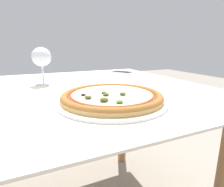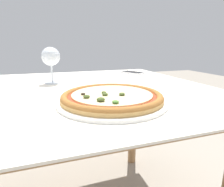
{
  "view_description": "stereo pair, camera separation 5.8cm",
  "coord_description": "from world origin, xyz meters",
  "px_view_note": "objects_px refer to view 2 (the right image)",
  "views": [
    {
      "loc": [
        -0.05,
        -0.76,
        0.88
      ],
      "look_at": [
        0.19,
        -0.25,
        0.74
      ],
      "focal_mm": 30.0,
      "sensor_mm": 36.0,
      "label": 1
    },
    {
      "loc": [
        0.01,
        -0.79,
        0.88
      ],
      "look_at": [
        0.19,
        -0.25,
        0.74
      ],
      "focal_mm": 30.0,
      "sensor_mm": 36.0,
      "label": 2
    }
  ],
  "objects_px": {
    "dining_table": "(51,108)",
    "cell_phone": "(133,73)",
    "wine_glass_far_left": "(51,57)",
    "pizza_plate": "(112,98)"
  },
  "relations": [
    {
      "from": "wine_glass_far_left",
      "to": "dining_table",
      "type": "bearing_deg",
      "value": -97.28
    },
    {
      "from": "pizza_plate",
      "to": "wine_glass_far_left",
      "type": "xyz_separation_m",
      "value": [
        -0.17,
        0.39,
        0.1
      ]
    },
    {
      "from": "pizza_plate",
      "to": "wine_glass_far_left",
      "type": "distance_m",
      "value": 0.44
    },
    {
      "from": "dining_table",
      "to": "cell_phone",
      "type": "distance_m",
      "value": 0.61
    },
    {
      "from": "dining_table",
      "to": "cell_phone",
      "type": "relative_size",
      "value": 8.52
    },
    {
      "from": "pizza_plate",
      "to": "wine_glass_far_left",
      "type": "bearing_deg",
      "value": 113.15
    },
    {
      "from": "wine_glass_far_left",
      "to": "cell_phone",
      "type": "bearing_deg",
      "value": 19.52
    },
    {
      "from": "pizza_plate",
      "to": "dining_table",
      "type": "bearing_deg",
      "value": 126.04
    },
    {
      "from": "dining_table",
      "to": "wine_glass_far_left",
      "type": "distance_m",
      "value": 0.24
    },
    {
      "from": "wine_glass_far_left",
      "to": "cell_phone",
      "type": "xyz_separation_m",
      "value": [
        0.5,
        0.18,
        -0.12
      ]
    }
  ]
}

